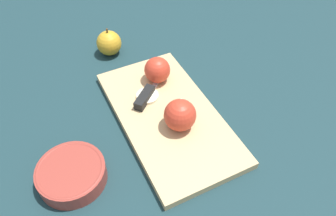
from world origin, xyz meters
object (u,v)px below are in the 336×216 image
Objects in this scene: apple_half_right at (157,70)px; bowl at (71,173)px; apple_half_left at (181,114)px; apple_whole at (109,43)px; knife at (146,95)px.

bowl is at bearing -102.84° from apple_half_right.
apple_half_right is (0.16, -0.05, -0.00)m from apple_half_left.
apple_whole is (0.35, -0.01, -0.02)m from apple_half_left.
apple_half_right is 0.48× the size of bowl.
apple_half_right is at bearing -66.60° from bowl.
apple_half_left is at bearing 178.10° from apple_whole.
apple_whole is at bearing -39.46° from bowl.
knife is (0.12, 0.02, -0.03)m from apple_half_left.
apple_whole is at bearing -35.18° from apple_half_left.
knife is 0.24m from apple_whole.
apple_half_right is at bearing -170.15° from apple_whole.
bowl is (0.03, 0.25, -0.03)m from apple_half_left.
knife is (-0.04, 0.06, -0.02)m from apple_half_right.
apple_half_left is at bearing -113.35° from knife.
apple_half_right is at bearing -49.42° from apple_half_left.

